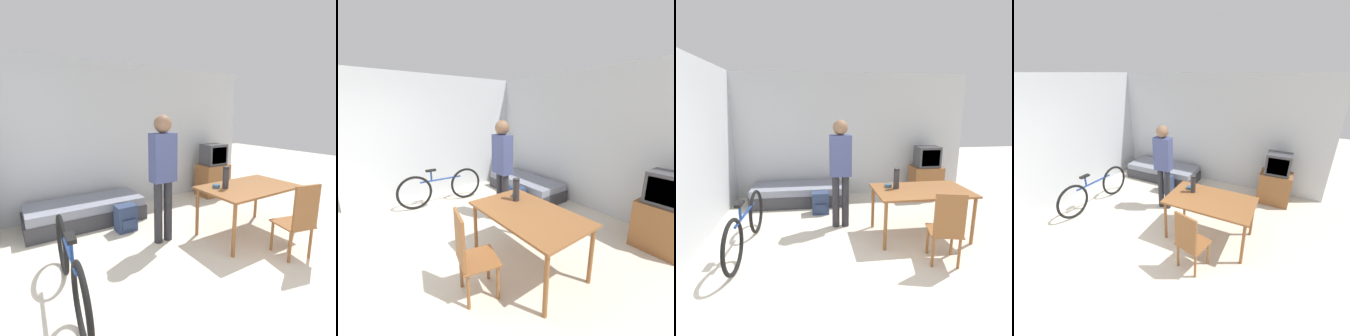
{
  "view_description": "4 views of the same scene",
  "coord_description": "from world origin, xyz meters",
  "views": [
    {
      "loc": [
        -2.06,
        -1.14,
        1.81
      ],
      "look_at": [
        -0.01,
        2.08,
        1.0
      ],
      "focal_mm": 28.0,
      "sensor_mm": 36.0,
      "label": 1
    },
    {
      "loc": [
        2.77,
        -0.37,
        1.96
      ],
      "look_at": [
        -0.27,
        1.94,
        0.96
      ],
      "focal_mm": 24.0,
      "sensor_mm": 36.0,
      "label": 2
    },
    {
      "loc": [
        -0.72,
        -2.26,
        1.97
      ],
      "look_at": [
        -0.17,
        1.91,
        1.0
      ],
      "focal_mm": 28.0,
      "sensor_mm": 36.0,
      "label": 3
    },
    {
      "loc": [
        1.95,
        -1.73,
        2.7
      ],
      "look_at": [
        0.22,
        1.75,
        1.03
      ],
      "focal_mm": 24.0,
      "sensor_mm": 36.0,
      "label": 4
    }
  ],
  "objects": [
    {
      "name": "wooden_chair",
      "position": [
        0.94,
        0.54,
        0.53
      ],
      "size": [
        0.48,
        0.48,
        0.98
      ],
      "color": "brown",
      "rests_on": "ground_plane"
    },
    {
      "name": "tv",
      "position": [
        1.83,
        3.1,
        0.51
      ],
      "size": [
        0.65,
        0.47,
        1.14
      ],
      "color": "brown",
      "rests_on": "ground_plane"
    },
    {
      "name": "dining_table",
      "position": [
        0.94,
        1.36,
        0.68
      ],
      "size": [
        1.44,
        0.86,
        0.75
      ],
      "color": "brown",
      "rests_on": "ground_plane"
    },
    {
      "name": "bicycle",
      "position": [
        -1.64,
        1.27,
        0.36
      ],
      "size": [
        0.16,
        1.78,
        0.77
      ],
      "color": "black",
      "rests_on": "ground_plane"
    },
    {
      "name": "person_standing",
      "position": [
        -0.24,
        1.84,
        1.06
      ],
      "size": [
        0.34,
        0.24,
        1.79
      ],
      "color": "#28282D",
      "rests_on": "ground_plane"
    },
    {
      "name": "mate_bowl",
      "position": [
        0.48,
        1.55,
        0.78
      ],
      "size": [
        0.11,
        0.11,
        0.05
      ],
      "color": "#335670",
      "rests_on": "dining_table"
    },
    {
      "name": "wall_back",
      "position": [
        0.0,
        3.57,
        1.35
      ],
      "size": [
        5.66,
        0.06,
        2.7
      ],
      "color": "silver",
      "rests_on": "ground_plane"
    },
    {
      "name": "backpack",
      "position": [
        -0.55,
        2.45,
        0.2
      ],
      "size": [
        0.31,
        0.26,
        0.41
      ],
      "color": "navy",
      "rests_on": "ground_plane"
    },
    {
      "name": "ground_plane",
      "position": [
        0.0,
        0.0,
        0.0
      ],
      "size": [
        20.0,
        20.0,
        0.0
      ],
      "primitive_type": "plane",
      "color": "beige"
    },
    {
      "name": "thermos_flask",
      "position": [
        0.58,
        1.47,
        0.92
      ],
      "size": [
        0.09,
        0.09,
        0.31
      ],
      "color": "#2D2D33",
      "rests_on": "dining_table"
    },
    {
      "name": "daybed",
      "position": [
        -1.0,
        3.07,
        0.19
      ],
      "size": [
        1.88,
        0.78,
        0.39
      ],
      "color": "#333338",
      "rests_on": "ground_plane"
    }
  ]
}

